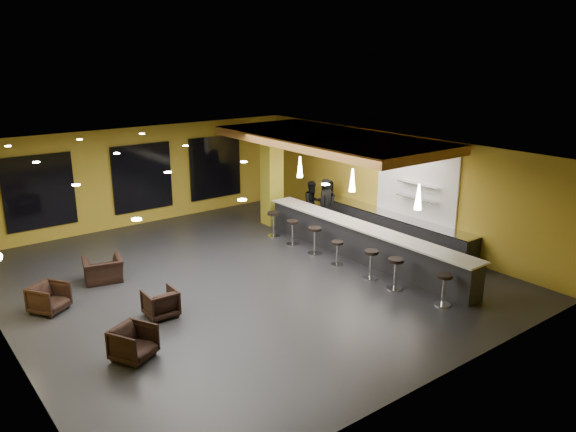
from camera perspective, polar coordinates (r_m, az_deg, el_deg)
floor at (r=15.75m, az=-4.70°, el=-6.39°), size 12.00×13.00×0.10m
ceiling at (r=14.74m, az=-5.02°, el=6.62°), size 12.00×13.00×0.10m
wall_back at (r=20.81m, az=-14.71°, el=3.99°), size 12.00×0.10×3.50m
wall_front at (r=10.57m, az=14.98°, el=-8.15°), size 12.00×0.10×3.50m
wall_right at (r=18.98m, az=10.69°, el=3.07°), size 0.10×13.00×3.50m
wood_soffit at (r=17.95m, az=4.14°, el=7.79°), size 3.60×8.00×0.28m
window_left at (r=19.67m, az=-23.95°, el=2.24°), size 2.20×0.06×2.40m
window_center at (r=20.72m, az=-14.58°, el=3.80°), size 2.20×0.06×2.40m
window_right at (r=22.02m, az=-7.39°, el=4.93°), size 2.20×0.06×2.40m
tile_backsplash at (r=18.23m, az=12.87°, el=3.20°), size 0.06×3.20×2.40m
bar_counter at (r=16.98m, az=7.53°, el=-2.77°), size 0.60×8.00×1.00m
bar_top at (r=16.82m, az=7.59°, el=-1.08°), size 0.78×8.10×0.05m
prep_counter at (r=18.72m, az=10.79°, el=-1.31°), size 0.70×6.00×0.86m
prep_top at (r=18.59m, az=10.87°, el=0.02°), size 0.72×6.00×0.03m
wall_shelf_lower at (r=18.09m, az=12.99°, el=1.79°), size 0.30×1.50×0.03m
wall_shelf_upper at (r=17.99m, az=13.08°, el=3.17°), size 0.30×1.50×0.03m
column at (r=20.02m, az=-1.66°, el=4.05°), size 0.60×0.60×3.50m
pendant_0 at (r=15.18m, az=13.11°, el=1.91°), size 0.20×0.20×0.70m
pendant_1 at (r=16.82m, az=6.56°, el=3.64°), size 0.20×0.20×0.70m
pendant_2 at (r=18.65m, az=1.22°, el=5.01°), size 0.20×0.20×0.70m
staff_a at (r=19.39m, az=3.99°, el=1.09°), size 0.72×0.51×1.85m
staff_b at (r=20.18m, az=2.50°, el=1.35°), size 0.85×0.71×1.59m
staff_c at (r=20.32m, az=3.99°, el=1.50°), size 0.84×0.58×1.64m
armchair_a at (r=12.08m, az=-15.43°, el=-12.33°), size 1.03×1.04×0.71m
armchair_b at (r=13.71m, az=-12.82°, el=-8.62°), size 0.74×0.76×0.67m
armchair_c at (r=14.75m, az=-23.12°, el=-7.68°), size 1.05×1.06×0.70m
armchair_d at (r=16.11m, az=-18.26°, el=-5.23°), size 1.19×1.09×0.66m
bar_stool_0 at (r=14.37m, az=15.54°, el=-6.81°), size 0.41×0.41×0.82m
bar_stool_1 at (r=15.01m, az=10.85°, el=-5.38°), size 0.43×0.43×0.85m
bar_stool_2 at (r=15.59m, az=8.42°, el=-4.50°), size 0.41×0.41×0.81m
bar_stool_3 at (r=16.47m, az=5.02°, el=-3.45°), size 0.37×0.37×0.72m
bar_stool_4 at (r=17.26m, az=2.75°, el=-2.15°), size 0.44×0.44×0.86m
bar_stool_5 at (r=18.07m, az=0.47°, el=-1.37°), size 0.41×0.41×0.81m
bar_stool_6 at (r=18.89m, az=-1.47°, el=-0.49°), size 0.43×0.43×0.85m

